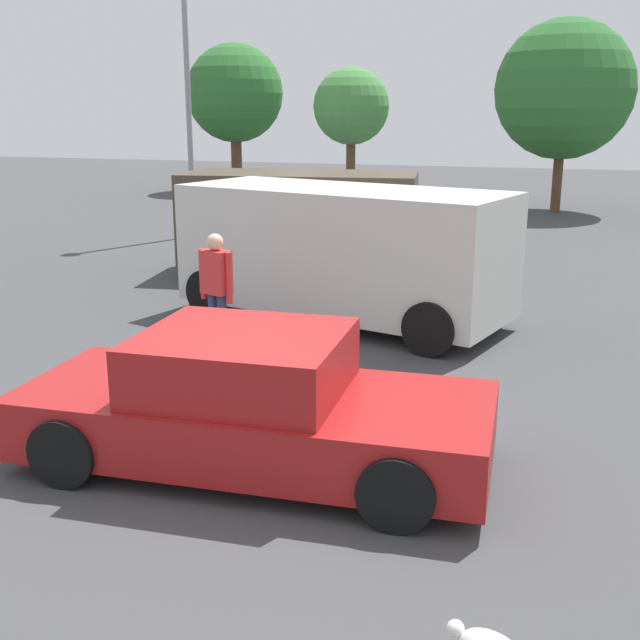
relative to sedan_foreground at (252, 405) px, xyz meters
name	(u,v)px	position (x,y,z in m)	size (l,w,h in m)	color
ground_plane	(261,468)	(0.11, -0.08, -0.59)	(80.00, 80.00, 0.00)	#424244
sedan_foreground	(252,405)	(0.00, 0.00, 0.00)	(4.46, 2.09, 1.28)	maroon
van_white	(342,250)	(-0.66, 5.29, 0.54)	(5.47, 3.29, 2.08)	silver
suv_dark	(300,219)	(-2.48, 8.53, 0.52)	(4.85, 2.75, 2.03)	#4C3D2D
pedestrian	(216,283)	(-1.80, 3.12, 0.39)	(0.54, 0.36, 1.65)	navy
light_post_mid	(186,38)	(-6.72, 12.17, 4.34)	(0.44, 0.44, 7.41)	gray
tree_back_left	(235,94)	(-10.41, 23.47, 3.22)	(3.83, 3.83, 5.75)	brown
tree_back_center	(351,107)	(-5.26, 22.20, 2.71)	(2.76, 2.76, 4.71)	brown
tree_back_right	(564,90)	(2.16, 20.35, 3.23)	(4.32, 4.32, 5.98)	brown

